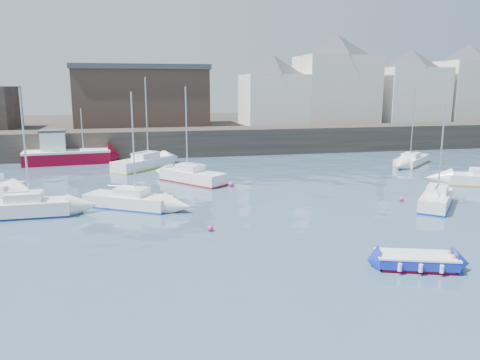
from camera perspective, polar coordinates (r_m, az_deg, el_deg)
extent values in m
plane|color=#2D4760|center=(21.60, 6.96, -10.14)|extent=(220.00, 220.00, 0.00)
cube|color=#28231E|center=(54.71, -5.19, 4.69)|extent=(90.00, 5.00, 3.00)
cube|color=#28231E|center=(72.52, -7.01, 6.23)|extent=(90.00, 32.00, 2.80)
cube|color=beige|center=(66.54, 11.56, 10.72)|extent=(10.00, 8.00, 9.00)
pyramid|color=#3A3D44|center=(66.75, 11.77, 15.78)|extent=(13.36, 13.36, 2.80)
cube|color=white|center=(71.27, 19.93, 9.70)|extent=(9.00, 7.00, 7.50)
pyramid|color=#3A3D44|center=(71.34, 20.21, 13.69)|extent=(11.88, 11.88, 2.45)
cube|color=beige|center=(76.41, 25.76, 9.71)|extent=(8.00, 7.00, 8.50)
pyramid|color=#3A3D44|center=(76.55, 26.13, 13.79)|extent=(11.14, 11.14, 2.45)
cube|color=white|center=(63.00, 4.08, 9.75)|extent=(8.00, 7.00, 6.50)
pyramid|color=#3A3D44|center=(63.03, 4.14, 13.82)|extent=(11.14, 11.14, 2.45)
cube|color=#3D2D26|center=(61.93, -11.83, 9.74)|extent=(16.00, 10.00, 7.00)
cube|color=#3A3D44|center=(61.95, -11.98, 13.25)|extent=(16.40, 10.40, 0.60)
cube|color=maroon|center=(22.35, 20.60, -9.86)|extent=(3.32, 2.18, 0.15)
cube|color=#1225B7|center=(22.25, 20.65, -9.17)|extent=(3.63, 2.43, 0.42)
cube|color=white|center=(22.16, 20.70, -8.57)|extent=(3.70, 2.48, 0.08)
cube|color=white|center=(22.22, 20.67, -9.01)|extent=(2.86, 1.81, 0.38)
cube|color=tan|center=(22.19, 20.68, -8.78)|extent=(0.55, 1.03, 0.06)
cylinder|color=white|center=(22.81, 18.03, -8.55)|extent=(0.17, 0.17, 0.33)
cylinder|color=white|center=(21.31, 18.91, -10.04)|extent=(0.17, 0.17, 0.33)
cylinder|color=white|center=(23.00, 20.16, -8.53)|extent=(0.17, 0.17, 0.33)
cylinder|color=white|center=(21.52, 21.18, -9.99)|extent=(0.17, 0.17, 0.33)
cylinder|color=white|center=(23.22, 22.24, -8.49)|extent=(0.17, 0.17, 0.33)
cylinder|color=white|center=(21.76, 23.40, -9.93)|extent=(0.17, 0.17, 0.33)
cube|color=maroon|center=(51.44, -20.28, 2.56)|extent=(8.74, 3.96, 1.17)
cube|color=white|center=(51.35, -20.33, 3.32)|extent=(8.74, 3.96, 0.21)
cube|color=white|center=(51.29, -21.83, 4.40)|extent=(2.52, 2.33, 1.91)
cube|color=#3A3D44|center=(51.19, -21.92, 5.57)|extent=(2.75, 2.56, 0.21)
cylinder|color=silver|center=(51.06, -18.72, 5.90)|extent=(0.11, 0.11, 4.24)
cube|color=white|center=(31.71, -25.24, -3.21)|extent=(5.97, 2.00, 0.97)
cube|color=#0F1D45|center=(31.81, -25.18, -3.95)|extent=(6.03, 2.02, 0.13)
cube|color=white|center=(31.48, -24.83, -1.86)|extent=(2.10, 1.46, 0.54)
cylinder|color=silver|center=(30.90, -24.78, 3.85)|extent=(0.11, 0.11, 6.83)
cube|color=white|center=(31.65, -13.47, -2.53)|extent=(5.91, 4.60, 0.87)
cube|color=#0F449B|center=(31.74, -13.43, -3.19)|extent=(5.97, 4.65, 0.12)
cube|color=white|center=(31.35, -13.08, -1.38)|extent=(2.45, 2.24, 0.48)
cylinder|color=silver|center=(30.67, -12.88, 4.21)|extent=(0.10, 0.10, 6.66)
cube|color=white|center=(33.56, 22.81, -2.30)|extent=(4.57, 4.88, 0.91)
cube|color=#0032A9|center=(33.65, 22.76, -2.95)|extent=(4.61, 4.93, 0.12)
cube|color=white|center=(33.66, 22.95, -1.03)|extent=(2.09, 2.14, 0.51)
cylinder|color=silver|center=(33.48, 23.35, 3.51)|extent=(0.10, 0.10, 5.83)
cube|color=white|center=(38.87, -5.81, 0.39)|extent=(5.24, 5.82, 0.97)
cube|color=maroon|center=(38.95, -5.79, -0.22)|extent=(5.29, 5.88, 0.13)
cube|color=white|center=(38.94, -6.14, 1.53)|extent=(2.43, 2.52, 0.54)
cylinder|color=silver|center=(38.73, -6.56, 6.18)|extent=(0.11, 0.11, 6.85)
cube|color=white|center=(50.82, 20.19, 2.24)|extent=(5.75, 5.45, 0.77)
cube|color=#C5810F|center=(50.87, 20.17, 1.87)|extent=(5.81, 5.50, 0.10)
cube|color=white|center=(50.45, 20.15, 2.87)|extent=(2.53, 2.48, 0.43)
cylinder|color=silver|center=(49.81, 20.31, 6.52)|extent=(0.09, 0.09, 6.91)
cube|color=white|center=(46.19, -11.68, 1.99)|extent=(6.18, 6.24, 1.00)
cube|color=yellow|center=(46.26, -11.66, 1.46)|extent=(6.24, 6.30, 0.13)
cube|color=white|center=(46.31, -11.43, 2.99)|extent=(2.77, 2.78, 0.55)
cylinder|color=silver|center=(46.17, -11.32, 7.41)|extent=(0.11, 0.11, 7.65)
sphere|color=#EC2B85|center=(26.10, -3.65, -6.22)|extent=(0.35, 0.35, 0.35)
sphere|color=#EC2B85|center=(34.49, 19.06, -2.45)|extent=(0.35, 0.35, 0.35)
sphere|color=#EC2B85|center=(37.27, -1.06, -0.80)|extent=(0.41, 0.41, 0.41)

